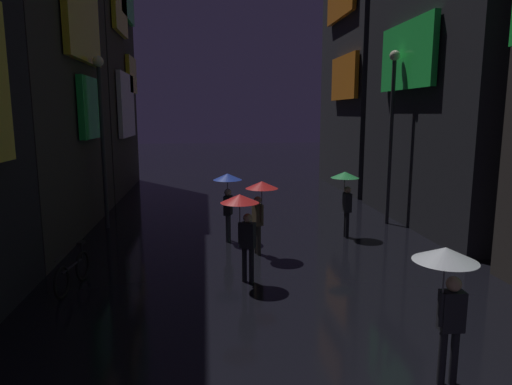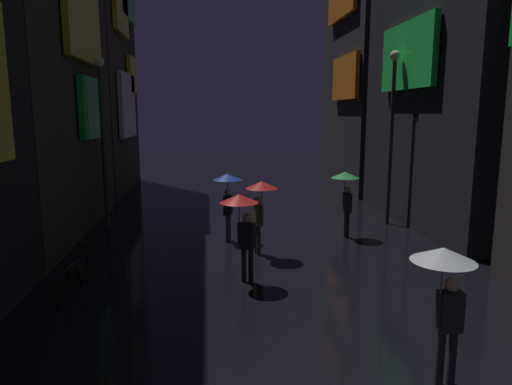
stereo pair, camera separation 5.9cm
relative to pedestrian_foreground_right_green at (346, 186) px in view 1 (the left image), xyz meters
The scene contains 11 objects.
building_left_mid 11.56m from the pedestrian_foreground_right_green, behind, with size 4.25×8.78×12.92m.
building_left_far 15.29m from the pedestrian_foreground_right_green, 135.99° to the left, with size 4.25×7.61×13.40m.
building_right_far 13.25m from the pedestrian_foreground_right_green, 65.13° to the left, with size 4.25×7.26×18.54m.
pedestrian_foreground_right_green is the anchor object (origin of this frame).
pedestrian_midstreet_left_clear 8.30m from the pedestrian_foreground_right_green, 97.60° to the right, with size 0.90×0.90×2.12m.
pedestrian_midstreet_centre_blue 3.78m from the pedestrian_foreground_right_green, behind, with size 0.90×0.90×2.12m.
pedestrian_foreground_left_red 3.40m from the pedestrian_foreground_right_green, 150.52° to the right, with size 0.90×0.90×2.12m.
pedestrian_far_right_red 5.19m from the pedestrian_foreground_right_green, 134.39° to the right, with size 0.90×0.90×2.12m.
bicycle_parked_at_storefront 8.47m from the pedestrian_foreground_right_green, 153.88° to the right, with size 0.32×1.81×0.96m.
streetlamp_right_far 3.34m from the pedestrian_foreground_right_green, 36.72° to the left, with size 0.36×0.36×6.10m.
streetlamp_left_far 8.41m from the pedestrian_foreground_right_green, 165.55° to the left, with size 0.36×0.36×5.84m.
Camera 1 is at (-1.55, -2.24, 3.96)m, focal length 32.00 mm.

